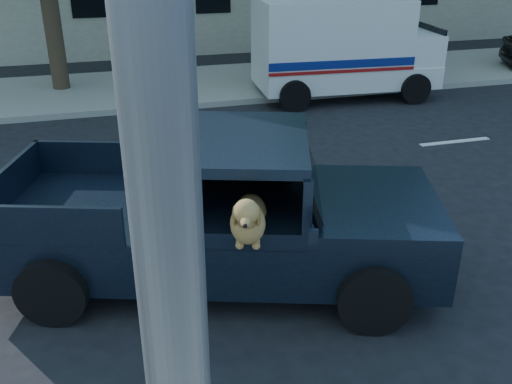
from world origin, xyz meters
TOP-DOWN VIEW (x-y plane):
  - ground at (0.00, 0.00)m, footprint 120.00×120.00m
  - far_sidewalk at (0.00, 9.20)m, footprint 60.00×4.00m
  - lane_stripes at (2.00, 3.40)m, footprint 21.60×0.14m
  - pickup_truck at (-1.86, -0.16)m, footprint 5.65×3.57m
  - mail_truck at (3.05, 7.33)m, footprint 4.67×2.56m

SIDE VIEW (x-z plane):
  - ground at x=0.00m, z-range 0.00..0.00m
  - lane_stripes at x=2.00m, z-range 0.00..0.01m
  - far_sidewalk at x=0.00m, z-range 0.00..0.15m
  - pickup_truck at x=-1.86m, z-range -0.31..1.58m
  - mail_truck at x=3.05m, z-range -0.16..2.33m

